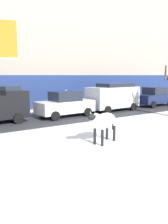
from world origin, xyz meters
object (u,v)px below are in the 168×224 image
at_px(car_white_sedan, 65,104).
at_px(pedestrian_near_billboard, 66,99).
at_px(car_silver_van, 113,96).
at_px(car_navy_sedan, 154,97).
at_px(cow_holstein, 104,121).

xyz_separation_m(car_white_sedan, pedestrian_near_billboard, (1.93, 3.29, -0.03)).
height_order(car_white_sedan, pedestrian_near_billboard, car_white_sedan).
distance_m(car_silver_van, car_navy_sedan, 5.46).
bearing_deg(car_silver_van, car_white_sedan, -177.26).
xyz_separation_m(cow_holstein, car_navy_sedan, (11.98, 7.07, -0.09)).
relative_size(cow_holstein, pedestrian_near_billboard, 1.11).
xyz_separation_m(cow_holstein, pedestrian_near_billboard, (3.71, 9.99, -0.12)).
height_order(cow_holstein, car_navy_sedan, car_navy_sedan).
relative_size(cow_holstein, car_white_sedan, 0.45).
height_order(car_silver_van, car_navy_sedan, car_silver_van).
distance_m(car_white_sedan, car_silver_van, 4.76).
bearing_deg(cow_holstein, car_silver_van, 46.67).
height_order(car_silver_van, pedestrian_near_billboard, car_silver_van).
xyz_separation_m(car_white_sedan, car_navy_sedan, (10.19, 0.38, 0.00)).
height_order(cow_holstein, car_silver_van, car_silver_van).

